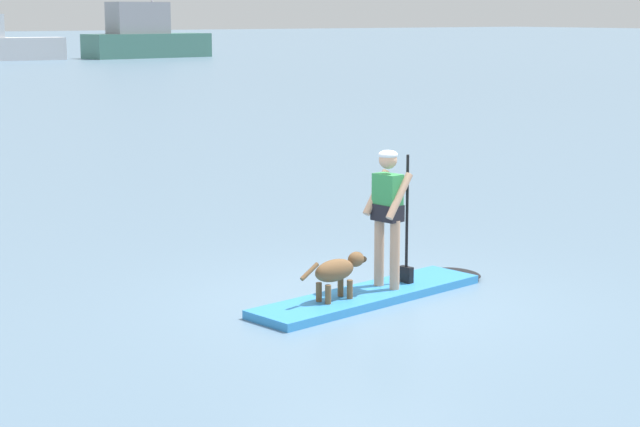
% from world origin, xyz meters
% --- Properties ---
extents(ground_plane, '(400.00, 400.00, 0.00)m').
position_xyz_m(ground_plane, '(0.00, 0.00, 0.00)').
color(ground_plane, slate).
extents(paddleboard, '(3.59, 1.26, 0.10)m').
position_xyz_m(paddleboard, '(0.23, 0.03, 0.05)').
color(paddleboard, '#338CD8').
rests_on(paddleboard, ground_plane).
extents(person_paddler, '(0.64, 0.53, 1.67)m').
position_xyz_m(person_paddler, '(0.34, 0.05, 1.07)').
color(person_paddler, tan).
rests_on(person_paddler, paddleboard).
extents(dog, '(1.04, 0.30, 0.52)m').
position_xyz_m(dog, '(-0.50, -0.07, 0.44)').
color(dog, brown).
rests_on(dog, paddleboard).
extents(moored_boat_port, '(10.06, 3.79, 9.63)m').
position_xyz_m(moored_boat_port, '(29.93, 68.15, 1.59)').
color(moored_boat_port, '#3F7266').
rests_on(moored_boat_port, ground_plane).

